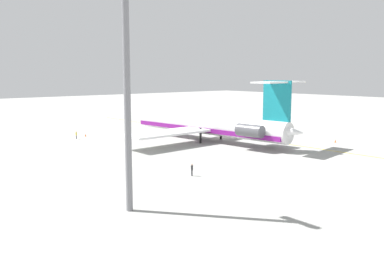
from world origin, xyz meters
The scene contains 9 objects.
ground centered at (0.00, 0.00, 0.00)m, with size 366.68×366.68×0.00m, color #9E9E99.
main_jetliner centered at (-1.98, 4.95, 3.53)m, with size 44.43×39.33×12.94m.
ground_crew_near_nose centered at (18.99, 25.62, 1.07)m, with size 0.31×0.34×1.69m.
ground_crew_near_tail centered at (20.95, -16.16, 1.06)m, with size 0.37×0.27×1.68m.
ground_crew_portside centered at (-21.76, 26.71, 1.12)m, with size 0.45×0.28×1.76m.
safety_cone_nose centered at (21.17, 22.46, 0.28)m, with size 0.40×0.40×0.55m, color #EA590F.
safety_cone_wingtip centered at (-19.81, -13.82, 0.28)m, with size 0.40×0.40×0.55m, color #EA590F.
taxiway_centreline centered at (-0.74, -3.58, 0.00)m, with size 109.17×0.36×0.01m, color gold.
light_mast centered at (-28.52, 40.84, 13.32)m, with size 4.00×0.70×24.22m.
Camera 1 is at (-63.47, 61.61, 14.11)m, focal length 37.41 mm.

